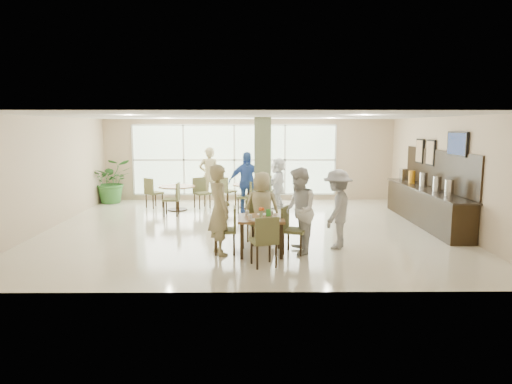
{
  "coord_description": "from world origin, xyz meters",
  "views": [
    {
      "loc": [
        0.11,
        -11.31,
        2.57
      ],
      "look_at": [
        0.2,
        -1.2,
        1.1
      ],
      "focal_mm": 32.0,
      "sensor_mm": 36.0,
      "label": 1
    }
  ],
  "objects_px": {
    "potted_plant": "(112,181)",
    "adult_a": "(246,183)",
    "teen_standing": "(337,209)",
    "adult_b": "(278,183)",
    "teen_far": "(262,208)",
    "teen_right": "(299,211)",
    "round_table_left": "(177,191)",
    "round_table_right": "(249,190)",
    "buffet_counter": "(426,203)",
    "main_table": "(261,222)",
    "teen_left": "(219,210)",
    "adult_standing": "(209,175)"
  },
  "relations": [
    {
      "from": "round_table_right",
      "to": "potted_plant",
      "type": "height_order",
      "value": "potted_plant"
    },
    {
      "from": "adult_b",
      "to": "adult_standing",
      "type": "bearing_deg",
      "value": -94.4
    },
    {
      "from": "adult_a",
      "to": "adult_b",
      "type": "xyz_separation_m",
      "value": [
        0.97,
        0.82,
        -0.12
      ]
    },
    {
      "from": "potted_plant",
      "to": "adult_b",
      "type": "distance_m",
      "value": 5.61
    },
    {
      "from": "round_table_left",
      "to": "round_table_right",
      "type": "bearing_deg",
      "value": 11.0
    },
    {
      "from": "teen_left",
      "to": "adult_b",
      "type": "xyz_separation_m",
      "value": [
        1.46,
        5.22,
        -0.12
      ]
    },
    {
      "from": "adult_a",
      "to": "buffet_counter",
      "type": "bearing_deg",
      "value": -21.95
    },
    {
      "from": "teen_far",
      "to": "adult_b",
      "type": "bearing_deg",
      "value": -85.26
    },
    {
      "from": "round_table_right",
      "to": "teen_right",
      "type": "xyz_separation_m",
      "value": [
        1.04,
        -5.27,
        0.32
      ]
    },
    {
      "from": "buffet_counter",
      "to": "teen_standing",
      "type": "xyz_separation_m",
      "value": [
        -2.79,
        -2.39,
        0.28
      ]
    },
    {
      "from": "adult_b",
      "to": "adult_standing",
      "type": "xyz_separation_m",
      "value": [
        -2.23,
        0.87,
        0.15
      ]
    },
    {
      "from": "potted_plant",
      "to": "teen_standing",
      "type": "xyz_separation_m",
      "value": [
        6.5,
        -5.78,
        0.1
      ]
    },
    {
      "from": "main_table",
      "to": "adult_b",
      "type": "bearing_deg",
      "value": 83.15
    },
    {
      "from": "teen_left",
      "to": "adult_b",
      "type": "distance_m",
      "value": 5.43
    },
    {
      "from": "buffet_counter",
      "to": "teen_far",
      "type": "relative_size",
      "value": 2.94
    },
    {
      "from": "potted_plant",
      "to": "adult_a",
      "type": "distance_m",
      "value": 4.91
    },
    {
      "from": "round_table_right",
      "to": "adult_b",
      "type": "distance_m",
      "value": 0.95
    },
    {
      "from": "buffet_counter",
      "to": "adult_b",
      "type": "distance_m",
      "value": 4.47
    },
    {
      "from": "main_table",
      "to": "adult_standing",
      "type": "bearing_deg",
      "value": 104.77
    },
    {
      "from": "teen_standing",
      "to": "adult_b",
      "type": "distance_m",
      "value": 4.85
    },
    {
      "from": "teen_standing",
      "to": "adult_standing",
      "type": "bearing_deg",
      "value": -125.4
    },
    {
      "from": "round_table_right",
      "to": "teen_far",
      "type": "bearing_deg",
      "value": -86.02
    },
    {
      "from": "round_table_left",
      "to": "adult_a",
      "type": "relative_size",
      "value": 0.61
    },
    {
      "from": "teen_standing",
      "to": "teen_left",
      "type": "bearing_deg",
      "value": -54.29
    },
    {
      "from": "main_table",
      "to": "potted_plant",
      "type": "xyz_separation_m",
      "value": [
        -4.89,
        6.23,
        0.09
      ]
    },
    {
      "from": "main_table",
      "to": "round_table_left",
      "type": "xyz_separation_m",
      "value": [
        -2.48,
        4.87,
        -0.08
      ]
    },
    {
      "from": "teen_left",
      "to": "teen_right",
      "type": "bearing_deg",
      "value": -113.06
    },
    {
      "from": "buffet_counter",
      "to": "teen_left",
      "type": "relative_size",
      "value": 2.58
    },
    {
      "from": "potted_plant",
      "to": "adult_a",
      "type": "height_order",
      "value": "adult_a"
    },
    {
      "from": "adult_standing",
      "to": "teen_left",
      "type": "bearing_deg",
      "value": 87.28
    },
    {
      "from": "teen_far",
      "to": "teen_right",
      "type": "xyz_separation_m",
      "value": [
        0.72,
        -0.71,
        0.08
      ]
    },
    {
      "from": "main_table",
      "to": "teen_left",
      "type": "bearing_deg",
      "value": -178.81
    },
    {
      "from": "adult_b",
      "to": "round_table_right",
      "type": "bearing_deg",
      "value": -78.76
    },
    {
      "from": "teen_right",
      "to": "buffet_counter",
      "type": "bearing_deg",
      "value": 125.68
    },
    {
      "from": "buffet_counter",
      "to": "main_table",
      "type": "bearing_deg",
      "value": -147.2
    },
    {
      "from": "teen_right",
      "to": "teen_standing",
      "type": "xyz_separation_m",
      "value": [
        0.86,
        0.42,
        -0.04
      ]
    },
    {
      "from": "potted_plant",
      "to": "main_table",
      "type": "bearing_deg",
      "value": -51.9
    },
    {
      "from": "teen_left",
      "to": "teen_far",
      "type": "height_order",
      "value": "teen_left"
    },
    {
      "from": "round_table_left",
      "to": "teen_right",
      "type": "xyz_separation_m",
      "value": [
        3.24,
        -4.84,
        0.3
      ]
    },
    {
      "from": "buffet_counter",
      "to": "teen_left",
      "type": "bearing_deg",
      "value": -151.42
    },
    {
      "from": "adult_b",
      "to": "main_table",
      "type": "bearing_deg",
      "value": 10.14
    },
    {
      "from": "main_table",
      "to": "round_table_left",
      "type": "relative_size",
      "value": 0.82
    },
    {
      "from": "teen_right",
      "to": "adult_standing",
      "type": "bearing_deg",
      "value": -160.62
    },
    {
      "from": "main_table",
      "to": "teen_left",
      "type": "relative_size",
      "value": 0.5
    },
    {
      "from": "buffet_counter",
      "to": "adult_standing",
      "type": "distance_m",
      "value": 6.84
    },
    {
      "from": "teen_left",
      "to": "teen_right",
      "type": "relative_size",
      "value": 1.04
    },
    {
      "from": "teen_left",
      "to": "teen_far",
      "type": "relative_size",
      "value": 1.14
    },
    {
      "from": "buffet_counter",
      "to": "adult_a",
      "type": "height_order",
      "value": "buffet_counter"
    },
    {
      "from": "teen_right",
      "to": "adult_a",
      "type": "xyz_separation_m",
      "value": [
        -1.1,
        4.35,
        0.03
      ]
    },
    {
      "from": "round_table_left",
      "to": "potted_plant",
      "type": "xyz_separation_m",
      "value": [
        -2.4,
        1.36,
        0.16
      ]
    }
  ]
}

